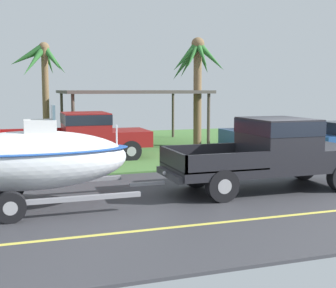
% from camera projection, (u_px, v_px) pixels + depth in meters
% --- Properties ---
extents(ground, '(36.00, 22.00, 0.11)m').
position_uv_depth(ground, '(187.00, 152.00, 19.77)').
color(ground, '#38383D').
extents(pickup_truck_towing, '(5.57, 2.02, 1.93)m').
position_uv_depth(pickup_truck_towing, '(276.00, 150.00, 12.21)').
color(pickup_truck_towing, black).
rests_on(pickup_truck_towing, ground).
extents(boat_on_trailer, '(5.70, 2.34, 2.35)m').
position_uv_depth(boat_on_trailer, '(30.00, 160.00, 10.18)').
color(boat_on_trailer, gray).
rests_on(boat_on_trailer, ground).
extents(parked_pickup_background, '(5.81, 2.14, 1.83)m').
position_uv_depth(parked_pickup_background, '(85.00, 134.00, 17.21)').
color(parked_pickup_background, maroon).
rests_on(parked_pickup_background, ground).
extents(parked_sedan_far, '(4.68, 1.89, 1.38)m').
position_uv_depth(parked_sedan_far, '(271.00, 133.00, 21.07)').
color(parked_sedan_far, '#234C89').
rests_on(parked_sedan_far, ground).
extents(carport_awning, '(6.55, 5.41, 2.66)m').
position_uv_depth(carport_awning, '(130.00, 93.00, 21.56)').
color(carport_awning, '#4C4238').
rests_on(carport_awning, ground).
extents(palm_tree_near_left, '(2.58, 2.76, 4.83)m').
position_uv_depth(palm_tree_near_left, '(41.00, 68.00, 20.23)').
color(palm_tree_near_left, brown).
rests_on(palm_tree_near_left, ground).
extents(palm_tree_near_right, '(2.76, 3.01, 5.09)m').
position_uv_depth(palm_tree_near_right, '(196.00, 67.00, 20.83)').
color(palm_tree_near_right, brown).
rests_on(palm_tree_near_right, ground).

